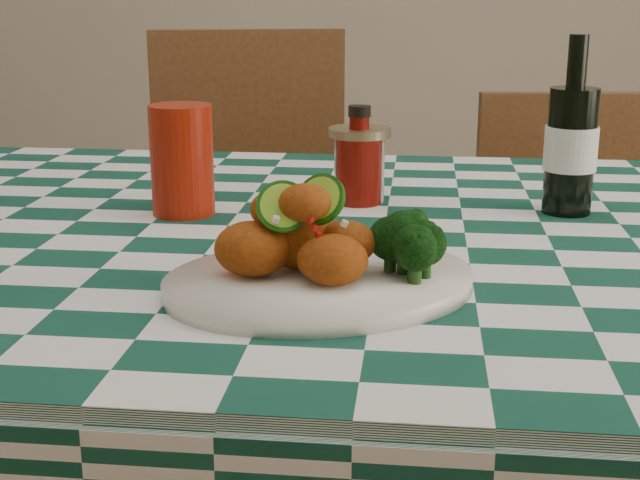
# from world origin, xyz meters

# --- Properties ---
(plate) EXTENTS (0.40, 0.36, 0.02)m
(plate) POSITION_xyz_m (0.05, -0.24, 0.80)
(plate) COLOR white
(plate) RESTS_ON dining_table
(fried_chicken_pile) EXTENTS (0.15, 0.11, 0.09)m
(fried_chicken_pile) POSITION_xyz_m (0.03, -0.24, 0.85)
(fried_chicken_pile) COLOR #A1420F
(fried_chicken_pile) RESTS_ON plate
(broccoli_side) EXTENTS (0.08, 0.08, 0.06)m
(broccoli_side) POSITION_xyz_m (0.13, -0.23, 0.84)
(broccoli_side) COLOR black
(broccoli_side) RESTS_ON plate
(red_tumbler) EXTENTS (0.10, 0.10, 0.15)m
(red_tumbler) POSITION_xyz_m (-0.18, 0.06, 0.86)
(red_tumbler) COLOR #931808
(red_tumbler) RESTS_ON dining_table
(ketchup_bottle) EXTENTS (0.08, 0.08, 0.14)m
(ketchup_bottle) POSITION_xyz_m (0.06, 0.15, 0.86)
(ketchup_bottle) COLOR #6A0C05
(ketchup_bottle) RESTS_ON dining_table
(mason_jar) EXTENTS (0.10, 0.10, 0.11)m
(mason_jar) POSITION_xyz_m (0.06, 0.16, 0.84)
(mason_jar) COLOR #B2BCBA
(mason_jar) RESTS_ON dining_table
(beer_bottle) EXTENTS (0.09, 0.09, 0.24)m
(beer_bottle) POSITION_xyz_m (0.35, 0.12, 0.91)
(beer_bottle) COLOR black
(beer_bottle) RESTS_ON dining_table
(wooden_chair_left) EXTENTS (0.55, 0.57, 0.99)m
(wooden_chair_left) POSITION_xyz_m (-0.21, 0.76, 0.49)
(wooden_chair_left) COLOR #472814
(wooden_chair_left) RESTS_ON ground
(wooden_chair_right) EXTENTS (0.44, 0.45, 0.86)m
(wooden_chair_right) POSITION_xyz_m (0.49, 0.75, 0.43)
(wooden_chair_right) COLOR #472814
(wooden_chair_right) RESTS_ON ground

